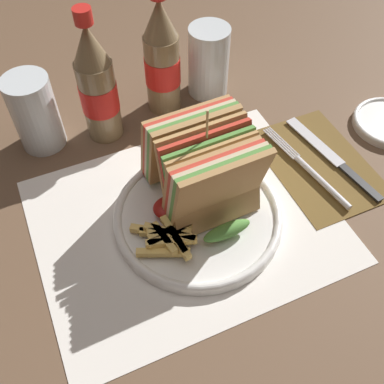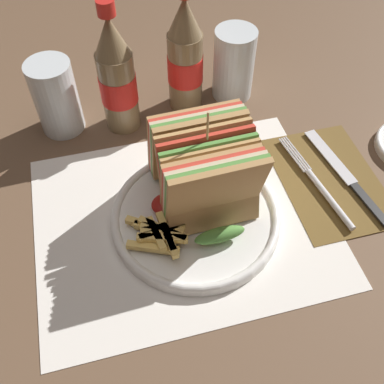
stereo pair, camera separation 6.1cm
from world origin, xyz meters
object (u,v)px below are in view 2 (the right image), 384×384
Objects in this scene: plate_main at (196,216)px; coke_bottle_far at (185,58)px; knife at (346,176)px; glass_near at (233,68)px; fork at (322,189)px; glass_far at (57,101)px; coke_bottle_near at (117,78)px; club_sandwich at (205,171)px.

coke_bottle_far is at bearing 79.04° from plate_main.
glass_near is (-0.11, 0.23, 0.05)m from knife.
fork is 1.56× the size of glass_far.
coke_bottle_near reaches higher than glass_near.
coke_bottle_near reaches higher than club_sandwich.
plate_main is at bearing -73.73° from coke_bottle_near.
glass_near is at bearing 4.95° from coke_bottle_far.
glass_near is at bearing 105.84° from knife.
plate_main is 0.26m from coke_bottle_far.
coke_bottle_far is at bearing 11.20° from coke_bottle_near.
plate_main is at bearing -100.96° from coke_bottle_far.
plate_main is 0.07m from club_sandwich.
knife is 0.93× the size of coke_bottle_far.
fork is at bearing -59.38° from coke_bottle_far.
glass_near and glass_far have the same top height.
fork is 0.43m from glass_far.
glass_far is (-0.35, 0.24, 0.04)m from fork.
coke_bottle_near is at bearing 112.32° from club_sandwich.
glass_near is at bearing 63.50° from club_sandwich.
fork is 0.30m from coke_bottle_far.
glass_far reaches higher than plate_main.
fork is at bearing -6.18° from club_sandwich.
knife is at bearing 10.00° from fork.
plate_main is 1.08× the size of coke_bottle_far.
fork is 0.88× the size of coke_bottle_far.
fork is 0.94× the size of knife.
knife is at bearing -29.04° from glass_far.
fork is 0.88× the size of coke_bottle_near.
club_sandwich is at bearing -67.68° from coke_bottle_near.
coke_bottle_near is at bearing -10.41° from glass_far.
plate_main is 0.29m from glass_near.
club_sandwich reaches higher than glass_near.
fork is (0.17, -0.02, -0.07)m from club_sandwich.
club_sandwich is (0.02, 0.02, 0.07)m from plate_main.
glass_far is (-0.10, 0.02, -0.04)m from coke_bottle_near.
coke_bottle_near is 1.78× the size of glass_near.
knife is 0.38m from coke_bottle_near.
glass_far is (-0.16, 0.24, 0.04)m from plate_main.
glass_far is at bearing 169.59° from coke_bottle_near.
coke_bottle_near is at bearing -168.80° from coke_bottle_far.
knife is at bearing -0.77° from club_sandwich.
knife is 1.65× the size of glass_far.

